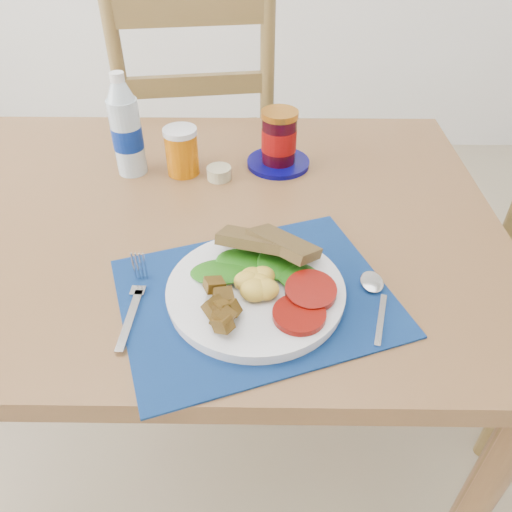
{
  "coord_description": "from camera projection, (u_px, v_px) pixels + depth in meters",
  "views": [
    {
      "loc": [
        0.23,
        -0.63,
        1.31
      ],
      "look_at": [
        0.23,
        -0.0,
        0.8
      ],
      "focal_mm": 35.0,
      "sensor_mm": 36.0,
      "label": 1
    }
  ],
  "objects": [
    {
      "name": "ramekin",
      "position": [
        219.0,
        173.0,
        1.09
      ],
      "size": [
        0.05,
        0.05,
        0.03
      ],
      "primitive_type": "cylinder",
      "color": "tan",
      "rests_on": "table"
    },
    {
      "name": "ground",
      "position": [
        171.0,
        489.0,
        1.32
      ],
      "size": [
        4.0,
        4.0,
        0.0
      ],
      "primitive_type": "plane",
      "color": "tan",
      "rests_on": "ground"
    },
    {
      "name": "placemat",
      "position": [
        256.0,
        297.0,
        0.81
      ],
      "size": [
        0.51,
        0.46,
        0.0
      ],
      "primitive_type": "cube",
      "rotation": [
        0.0,
        0.0,
        0.35
      ],
      "color": "black",
      "rests_on": "table"
    },
    {
      "name": "table",
      "position": [
        150.0,
        244.0,
        1.05
      ],
      "size": [
        1.4,
        0.9,
        0.75
      ],
      "color": "brown",
      "rests_on": "ground"
    },
    {
      "name": "chair_far",
      "position": [
        198.0,
        123.0,
        1.61
      ],
      "size": [
        0.53,
        0.51,
        1.26
      ],
      "rotation": [
        0.0,
        0.0,
        3.29
      ],
      "color": "brown",
      "rests_on": "ground"
    },
    {
      "name": "jam_on_saucer",
      "position": [
        279.0,
        142.0,
        1.11
      ],
      "size": [
        0.14,
        0.14,
        0.13
      ],
      "color": "#060557",
      "rests_on": "table"
    },
    {
      "name": "fork",
      "position": [
        135.0,
        301.0,
        0.79
      ],
      "size": [
        0.03,
        0.18,
        0.0
      ],
      "rotation": [
        0.0,
        0.0,
        -0.04
      ],
      "color": "#B2B5BA",
      "rests_on": "placemat"
    },
    {
      "name": "water_bottle",
      "position": [
        126.0,
        131.0,
        1.06
      ],
      "size": [
        0.07,
        0.07,
        0.22
      ],
      "color": "#ADBFCC",
      "rests_on": "table"
    },
    {
      "name": "breakfast_plate",
      "position": [
        252.0,
        288.0,
        0.79
      ],
      "size": [
        0.28,
        0.28,
        0.07
      ],
      "rotation": [
        0.0,
        0.0,
        -0.42
      ],
      "color": "silver",
      "rests_on": "placemat"
    },
    {
      "name": "juice_glass",
      "position": [
        182.0,
        153.0,
        1.09
      ],
      "size": [
        0.07,
        0.07,
        0.1
      ],
      "primitive_type": "cylinder",
      "color": "#B95D04",
      "rests_on": "table"
    },
    {
      "name": "spoon",
      "position": [
        374.0,
        294.0,
        0.8
      ],
      "size": [
        0.04,
        0.16,
        0.0
      ],
      "rotation": [
        0.0,
        0.0,
        -0.27
      ],
      "color": "#B2B5BA",
      "rests_on": "placemat"
    }
  ]
}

